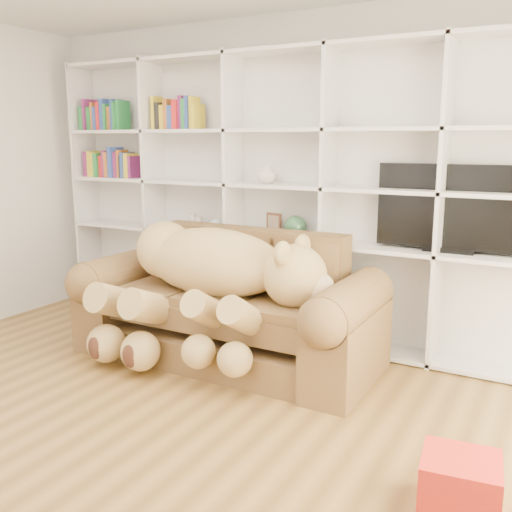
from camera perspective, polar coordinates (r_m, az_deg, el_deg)
The scene contains 14 objects.
floor at distance 3.34m, azimuth -17.11°, elevation -19.01°, with size 5.00×5.00×0.00m, color brown.
wall_back at distance 4.94m, azimuth 3.39°, elevation 7.77°, with size 5.00×0.02×2.70m, color white.
bookshelf at distance 4.94m, azimuth 0.16°, elevation 7.27°, with size 4.43×0.35×2.40m.
sofa at distance 4.44m, azimuth -2.74°, elevation -5.58°, with size 2.32×1.00×0.97m.
teddy_bear at distance 4.23m, azimuth -4.88°, elevation -2.11°, with size 1.73×0.95×1.01m.
throw_pillow at distance 4.81m, azimuth -7.76°, elevation -0.37°, with size 0.39×0.13×0.39m, color #621110.
gift_box at distance 2.92m, azimuth 19.71°, elevation -20.87°, with size 0.34×0.32×0.27m, color red.
tv at distance 4.39m, azimuth 19.03°, elevation 4.47°, with size 1.08×0.18×0.64m.
picture_frame at distance 4.83m, azimuth 1.80°, elevation 3.18°, with size 0.15×0.03×0.19m, color #522D1C.
green_vase at distance 4.75m, azimuth 3.94°, elevation 2.89°, with size 0.19×0.19×0.19m, color #305E3A.
figurine_tall at distance 5.27m, azimuth -6.33°, elevation 3.45°, with size 0.07×0.07×0.15m, color beige.
figurine_short at distance 5.24m, azimuth -5.80°, elevation 3.28°, with size 0.07×0.07×0.12m, color beige.
snow_globe at distance 5.13m, azimuth -4.02°, elevation 3.14°, with size 0.11×0.11×0.11m, color silver.
shelf_vase at distance 4.82m, azimuth 1.06°, elevation 8.32°, with size 0.17×0.17×0.18m, color beige.
Camera 1 is at (2.15, -1.94, 1.67)m, focal length 40.00 mm.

